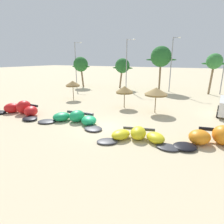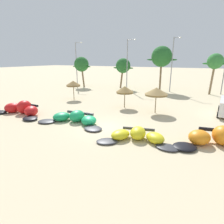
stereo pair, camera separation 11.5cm
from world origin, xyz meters
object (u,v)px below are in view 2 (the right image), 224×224
object	(u,v)px
palm_left	(123,66)
beach_umbrella_near_van	(73,84)
beach_umbrella_middle	(125,90)
kite_far_left	(22,109)
palm_leftmost	(81,65)
palm_left_of_gap	(162,57)
palm_center_left	(215,62)
lamppost_west_center	(128,62)
kite_left	(75,118)
kite_left_of_center	(137,136)
beach_umbrella_near_palms	(156,92)
kite_center	(224,139)
lamppost_west	(77,62)
lamppost_east_center	(172,63)

from	to	relation	value
palm_left	beach_umbrella_near_van	bearing A→B (deg)	-97.93
beach_umbrella_middle	kite_far_left	bearing A→B (deg)	-138.16
palm_leftmost	beach_umbrella_middle	bearing A→B (deg)	-38.77
palm_left_of_gap	palm_center_left	world-z (taller)	palm_left_of_gap
palm_left_of_gap	lamppost_west_center	distance (m)	6.65
kite_left	kite_left_of_center	distance (m)	7.23
kite_far_left	kite_left	world-z (taller)	kite_far_left
palm_left_of_gap	kite_left_of_center	bearing A→B (deg)	-79.88
kite_left	beach_umbrella_near_van	size ratio (longest dim) A/B	2.54
kite_left	beach_umbrella_near_palms	world-z (taller)	beach_umbrella_near_palms
kite_left	kite_far_left	bearing A→B (deg)	-176.36
kite_center	palm_left_of_gap	size ratio (longest dim) A/B	0.87
beach_umbrella_near_van	palm_left_of_gap	distance (m)	18.43
palm_leftmost	lamppost_west_center	bearing A→B (deg)	2.90
beach_umbrella_middle	palm_left	size ratio (longest dim) A/B	0.45
palm_left_of_gap	lamppost_west	world-z (taller)	lamppost_west
kite_far_left	lamppost_west	size ratio (longest dim) A/B	0.76
kite_left_of_center	lamppost_east_center	bearing A→B (deg)	95.21
beach_umbrella_middle	palm_center_left	xyz separation A→B (m)	(9.99, 15.85, 3.32)
beach_umbrella_near_palms	palm_center_left	distance (m)	17.70
kite_far_left	beach_umbrella_near_palms	size ratio (longest dim) A/B	2.44
lamppost_east_center	beach_umbrella_near_palms	bearing A→B (deg)	-85.17
kite_left	palm_center_left	xyz separation A→B (m)	(11.96, 23.75, 5.23)
kite_center	lamppost_east_center	xyz separation A→B (m)	(-8.22, 22.51, 4.98)
palm_leftmost	lamppost_west	bearing A→B (deg)	-123.66
beach_umbrella_near_van	kite_far_left	bearing A→B (deg)	-90.87
lamppost_west	beach_umbrella_near_palms	bearing A→B (deg)	-31.37
kite_center	lamppost_west_center	xyz separation A→B (m)	(-16.70, 21.11, 4.96)
kite_far_left	palm_center_left	bearing A→B (deg)	51.40
palm_left_of_gap	lamppost_west	size ratio (longest dim) A/B	0.89
kite_left	beach_umbrella_near_van	bearing A→B (deg)	129.05
beach_umbrella_near_van	beach_umbrella_near_palms	bearing A→B (deg)	-6.88
beach_umbrella_middle	palm_leftmost	distance (m)	21.47
kite_left	lamppost_east_center	distance (m)	24.27
kite_far_left	lamppost_west	distance (m)	22.79
palm_left_of_gap	lamppost_east_center	bearing A→B (deg)	-17.57
palm_center_left	kite_center	bearing A→B (deg)	-87.11
kite_left	palm_left	distance (m)	24.20
kite_far_left	kite_center	size ratio (longest dim) A/B	0.98
kite_left_of_center	palm_left	xyz separation A→B (m)	(-12.37, 24.44, 4.35)
kite_far_left	kite_center	distance (m)	20.54
lamppost_west	kite_far_left	bearing A→B (deg)	-69.39
palm_left_of_gap	lamppost_west	distance (m)	18.25
lamppost_west	palm_left	bearing A→B (deg)	15.96
beach_umbrella_near_palms	lamppost_west	world-z (taller)	lamppost_west
palm_left_of_gap	palm_leftmost	bearing A→B (deg)	-171.18
kite_left_of_center	palm_leftmost	world-z (taller)	palm_leftmost
beach_umbrella_near_palms	palm_center_left	bearing A→B (deg)	70.86
kite_left	lamppost_east_center	xyz separation A→B (m)	(4.90, 23.22, 5.09)
beach_umbrella_near_van	palm_left_of_gap	world-z (taller)	palm_left_of_gap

